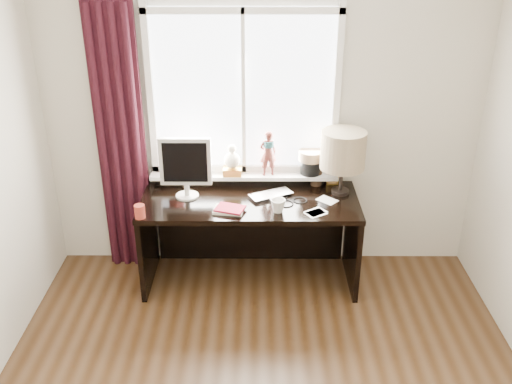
{
  "coord_description": "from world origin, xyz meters",
  "views": [
    {
      "loc": [
        -0.03,
        -2.34,
        2.75
      ],
      "look_at": [
        -0.05,
        1.25,
        1.0
      ],
      "focal_mm": 40.0,
      "sensor_mm": 36.0,
      "label": 1
    }
  ],
  "objects_px": {
    "laptop": "(271,195)",
    "desk": "(250,221)",
    "table_lamp": "(343,151)",
    "monitor": "(185,164)",
    "red_cup": "(140,211)",
    "mug": "(278,205)"
  },
  "relations": [
    {
      "from": "desk",
      "to": "table_lamp",
      "type": "bearing_deg",
      "value": 1.82
    },
    {
      "from": "laptop",
      "to": "red_cup",
      "type": "distance_m",
      "value": 1.03
    },
    {
      "from": "mug",
      "to": "red_cup",
      "type": "height_order",
      "value": "mug"
    },
    {
      "from": "red_cup",
      "to": "desk",
      "type": "xyz_separation_m",
      "value": [
        0.8,
        0.4,
        -0.29
      ]
    },
    {
      "from": "laptop",
      "to": "red_cup",
      "type": "bearing_deg",
      "value": 173.37
    },
    {
      "from": "laptop",
      "to": "mug",
      "type": "relative_size",
      "value": 3.13
    },
    {
      "from": "laptop",
      "to": "desk",
      "type": "height_order",
      "value": "laptop"
    },
    {
      "from": "red_cup",
      "to": "table_lamp",
      "type": "bearing_deg",
      "value": 15.43
    },
    {
      "from": "monitor",
      "to": "table_lamp",
      "type": "xyz_separation_m",
      "value": [
        1.21,
        0.07,
        0.09
      ]
    },
    {
      "from": "desk",
      "to": "monitor",
      "type": "bearing_deg",
      "value": -174.56
    },
    {
      "from": "monitor",
      "to": "laptop",
      "type": "bearing_deg",
      "value": 0.7
    },
    {
      "from": "mug",
      "to": "monitor",
      "type": "height_order",
      "value": "monitor"
    },
    {
      "from": "desk",
      "to": "monitor",
      "type": "height_order",
      "value": "monitor"
    },
    {
      "from": "red_cup",
      "to": "table_lamp",
      "type": "distance_m",
      "value": 1.61
    },
    {
      "from": "laptop",
      "to": "mug",
      "type": "height_order",
      "value": "mug"
    },
    {
      "from": "red_cup",
      "to": "table_lamp",
      "type": "height_order",
      "value": "table_lamp"
    },
    {
      "from": "mug",
      "to": "red_cup",
      "type": "xyz_separation_m",
      "value": [
        -1.01,
        -0.1,
        -0.0
      ]
    },
    {
      "from": "mug",
      "to": "monitor",
      "type": "bearing_deg",
      "value": 160.34
    },
    {
      "from": "table_lamp",
      "to": "monitor",
      "type": "bearing_deg",
      "value": -176.7
    },
    {
      "from": "red_cup",
      "to": "monitor",
      "type": "relative_size",
      "value": 0.21
    },
    {
      "from": "monitor",
      "to": "table_lamp",
      "type": "distance_m",
      "value": 1.22
    },
    {
      "from": "mug",
      "to": "monitor",
      "type": "distance_m",
      "value": 0.78
    }
  ]
}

